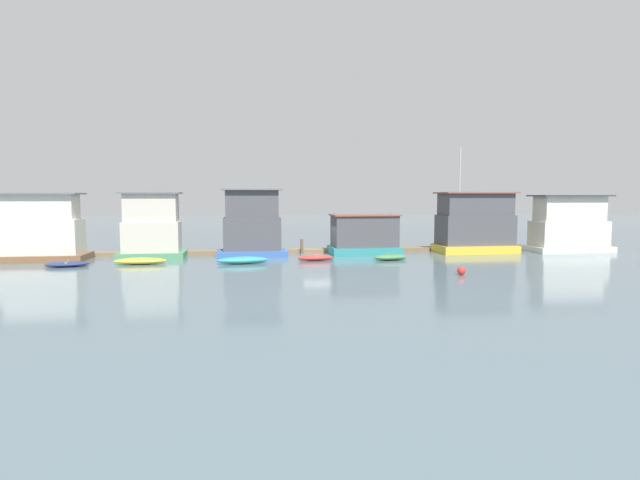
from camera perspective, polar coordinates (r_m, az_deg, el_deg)
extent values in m
plane|color=slate|center=(42.83, -0.20, -1.75)|extent=(200.00, 200.00, 0.00)
cube|color=#846B4C|center=(45.31, -0.67, -1.20)|extent=(59.60, 1.52, 0.30)
cube|color=brown|center=(44.89, -29.09, -1.74)|extent=(6.66, 3.62, 0.52)
cube|color=silver|center=(44.75, -29.18, 0.33)|extent=(5.72, 2.68, 2.74)
cube|color=silver|center=(44.65, -29.30, 3.32)|extent=(5.20, 2.16, 1.94)
cube|color=slate|center=(44.64, -29.36, 4.65)|extent=(6.02, 2.98, 0.12)
cube|color=#4C9360|center=(43.33, -18.58, -1.60)|extent=(5.26, 3.23, 0.50)
cube|color=beige|center=(43.19, -18.64, 0.35)|extent=(4.47, 2.44, 2.47)
cube|color=beige|center=(43.08, -18.72, 3.51)|extent=(4.14, 2.11, 2.30)
cube|color=slate|center=(43.07, -18.77, 5.12)|extent=(4.77, 2.74, 0.12)
cube|color=#3866B7|center=(42.64, -7.73, -1.49)|extent=(5.82, 3.21, 0.49)
cube|color=#4C4C51|center=(42.49, -7.75, 0.70)|extent=(4.77, 2.16, 2.78)
cube|color=#4C4C51|center=(42.38, -7.79, 4.11)|extent=(4.37, 1.76, 2.28)
cube|color=slate|center=(42.38, -7.81, 5.74)|extent=(5.07, 2.46, 0.12)
cube|color=teal|center=(43.72, 5.06, -1.18)|extent=(6.00, 3.63, 0.69)
cube|color=#4C4C51|center=(43.58, 5.08, 1.02)|extent=(5.45, 3.08, 2.68)
cube|color=brown|center=(43.50, 5.09, 2.87)|extent=(5.75, 3.38, 0.12)
cube|color=gold|center=(47.22, 17.22, -0.93)|extent=(6.99, 3.72, 0.70)
cube|color=#4C4C51|center=(47.08, 17.27, 1.11)|extent=(6.42, 3.15, 2.67)
cube|color=#4C4C51|center=(47.00, 17.34, 3.92)|extent=(6.10, 2.83, 1.93)
cube|color=brown|center=(46.99, 17.37, 5.17)|extent=(6.72, 3.45, 0.12)
cylinder|color=#B2B2B7|center=(46.40, 15.71, 7.72)|extent=(0.12, 0.12, 3.94)
cube|color=white|center=(51.27, 26.47, -0.89)|extent=(7.28, 3.53, 0.50)
cube|color=silver|center=(51.16, 26.53, 0.66)|extent=(6.53, 2.79, 2.28)
cube|color=silver|center=(51.07, 26.63, 3.21)|extent=(5.97, 2.23, 2.27)
cube|color=#38383D|center=(51.06, 26.68, 4.54)|extent=(6.83, 3.09, 0.12)
ellipsoid|color=navy|center=(40.23, -26.94, -2.46)|extent=(3.18, 1.98, 0.37)
cube|color=#997F60|center=(40.21, -26.95, -2.27)|extent=(0.38, 1.25, 0.08)
ellipsoid|color=yellow|center=(39.45, -19.84, -2.27)|extent=(3.78, 1.25, 0.49)
cube|color=#997F60|center=(39.43, -19.85, -2.02)|extent=(0.17, 1.01, 0.08)
ellipsoid|color=teal|center=(37.80, -8.81, -2.29)|extent=(3.94, 1.52, 0.55)
cube|color=#997F60|center=(37.78, -8.81, -2.00)|extent=(0.25, 0.98, 0.08)
ellipsoid|color=red|center=(39.23, -0.51, -2.02)|extent=(2.92, 1.18, 0.47)
cube|color=#997F60|center=(39.21, -0.51, -1.79)|extent=(0.21, 0.86, 0.08)
ellipsoid|color=#47844C|center=(39.96, 8.05, -1.94)|extent=(2.97, 1.70, 0.47)
cube|color=#997F60|center=(39.94, 8.05, -1.71)|extent=(0.32, 1.11, 0.08)
cylinder|color=brown|center=(44.11, -2.09, -0.73)|extent=(0.26, 0.26, 1.28)
sphere|color=red|center=(33.27, 15.85, -3.41)|extent=(0.53, 0.53, 0.53)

